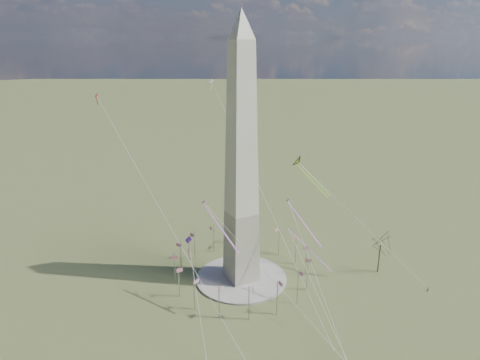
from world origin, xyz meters
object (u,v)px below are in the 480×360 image
washington_monument (241,163)px  kite_delta_black (299,164)px  tree_near (381,243)px  person_east (428,289)px

washington_monument → kite_delta_black: 38.95m
tree_near → kite_delta_black: kite_delta_black is taller
kite_delta_black → washington_monument: bearing=0.2°
tree_near → person_east: tree_near is taller
person_east → kite_delta_black: size_ratio=0.10×
washington_monument → person_east: size_ratio=51.03×
washington_monument → person_east: washington_monument is taller
washington_monument → tree_near: bearing=-22.3°
washington_monument → person_east: 85.29m
person_east → kite_delta_black: 70.40m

